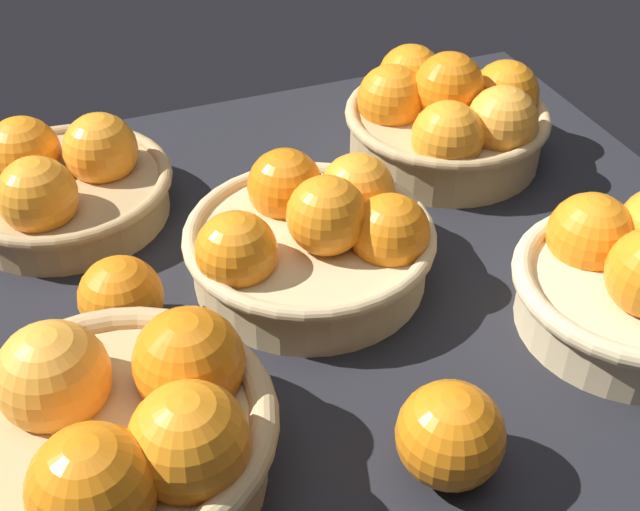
% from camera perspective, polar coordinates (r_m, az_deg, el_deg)
% --- Properties ---
extents(market_tray, '(0.84, 0.72, 0.03)m').
position_cam_1_polar(market_tray, '(0.82, 0.13, -1.57)').
color(market_tray, black).
rests_on(market_tray, ground).
extents(basket_near_right, '(0.22, 0.22, 0.10)m').
position_cam_1_polar(basket_near_right, '(0.90, -17.27, 4.73)').
color(basket_near_right, tan).
rests_on(basket_near_right, market_tray).
extents(basket_far_right, '(0.24, 0.24, 0.12)m').
position_cam_1_polar(basket_far_right, '(0.62, -13.51, -11.79)').
color(basket_far_right, tan).
rests_on(basket_far_right, market_tray).
extents(basket_far_left, '(0.21, 0.21, 0.12)m').
position_cam_1_polar(basket_far_left, '(0.78, 20.63, -1.51)').
color(basket_far_left, '#D3BC8C').
rests_on(basket_far_left, market_tray).
extents(basket_near_left, '(0.23, 0.23, 0.13)m').
position_cam_1_polar(basket_near_left, '(0.97, 8.74, 9.33)').
color(basket_near_left, tan).
rests_on(basket_near_left, market_tray).
extents(basket_center, '(0.24, 0.24, 0.12)m').
position_cam_1_polar(basket_center, '(0.78, -0.46, 1.30)').
color(basket_center, tan).
rests_on(basket_center, market_tray).
extents(loose_orange_front_gap, '(0.07, 0.07, 0.07)m').
position_cam_1_polar(loose_orange_front_gap, '(0.75, -13.48, -2.81)').
color(loose_orange_front_gap, orange).
rests_on(loose_orange_front_gap, market_tray).
extents(loose_orange_back_gap, '(0.08, 0.08, 0.08)m').
position_cam_1_polar(loose_orange_back_gap, '(0.62, 8.85, -12.08)').
color(loose_orange_back_gap, orange).
rests_on(loose_orange_back_gap, market_tray).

